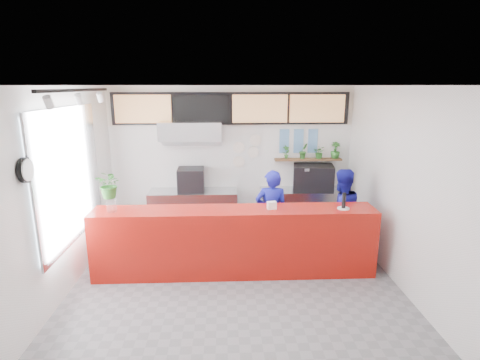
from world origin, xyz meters
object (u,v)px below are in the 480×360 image
(espresso_machine, at_px, (313,177))
(staff_center, at_px, (271,214))
(panini_oven, at_px, (191,180))
(staff_right, at_px, (340,213))
(pepper_mill, at_px, (344,200))
(service_counter, at_px, (235,241))

(espresso_machine, relative_size, staff_center, 0.51)
(panini_oven, xyz_separation_m, staff_right, (2.73, -1.21, -0.33))
(panini_oven, height_order, pepper_mill, panini_oven)
(panini_oven, relative_size, staff_right, 0.33)
(pepper_mill, bearing_deg, service_counter, 178.19)
(panini_oven, bearing_deg, staff_center, -39.00)
(espresso_machine, bearing_deg, pepper_mill, -78.91)
(service_counter, bearing_deg, staff_center, 43.51)
(panini_oven, bearing_deg, staff_right, -25.35)
(service_counter, relative_size, panini_oven, 8.56)
(service_counter, bearing_deg, pepper_mill, -1.81)
(panini_oven, xyz_separation_m, staff_center, (1.51, -1.16, -0.34))
(espresso_machine, bearing_deg, panini_oven, -170.56)
(panini_oven, distance_m, pepper_mill, 3.17)
(service_counter, distance_m, espresso_machine, 2.53)
(espresso_machine, xyz_separation_m, pepper_mill, (0.05, -1.85, 0.08))
(staff_right, bearing_deg, panini_oven, -36.90)
(service_counter, bearing_deg, staff_right, 17.29)
(espresso_machine, relative_size, pepper_mill, 3.27)
(service_counter, xyz_separation_m, staff_center, (0.67, 0.64, 0.24))
(espresso_machine, distance_m, staff_center, 1.58)
(panini_oven, height_order, staff_center, staff_center)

